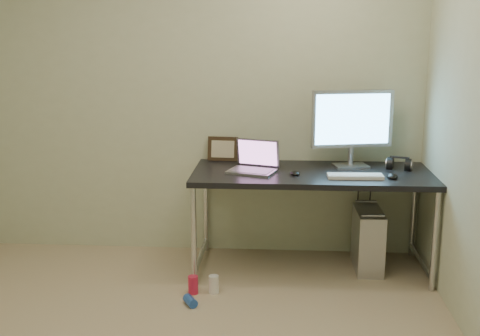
% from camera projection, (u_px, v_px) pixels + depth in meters
% --- Properties ---
extents(wall_back, '(3.50, 0.02, 2.50)m').
position_uv_depth(wall_back, '(197.00, 96.00, 4.67)').
color(wall_back, beige).
rests_on(wall_back, ground).
extents(desk, '(1.72, 0.75, 0.75)m').
position_uv_depth(desk, '(312.00, 181.00, 4.37)').
color(desk, black).
rests_on(desk, ground).
extents(tower_computer, '(0.20, 0.44, 0.48)m').
position_uv_depth(tower_computer, '(368.00, 240.00, 4.48)').
color(tower_computer, silver).
rests_on(tower_computer, ground).
extents(cable_a, '(0.01, 0.16, 0.69)m').
position_uv_depth(cable_a, '(357.00, 206.00, 4.73)').
color(cable_a, black).
rests_on(cable_a, ground).
extents(cable_b, '(0.02, 0.11, 0.71)m').
position_uv_depth(cable_b, '(369.00, 209.00, 4.71)').
color(cable_b, black).
rests_on(cable_b, ground).
extents(can_red, '(0.08, 0.08, 0.12)m').
position_uv_depth(can_red, '(193.00, 285.00, 4.08)').
color(can_red, '#D22047').
rests_on(can_red, ground).
extents(can_white, '(0.09, 0.09, 0.12)m').
position_uv_depth(can_white, '(214.00, 284.00, 4.09)').
color(can_white, white).
rests_on(can_white, ground).
extents(can_blue, '(0.11, 0.13, 0.06)m').
position_uv_depth(can_blue, '(190.00, 301.00, 3.91)').
color(can_blue, blue).
rests_on(can_blue, ground).
extents(laptop, '(0.39, 0.35, 0.23)m').
position_uv_depth(laptop, '(254.00, 164.00, 4.36)').
color(laptop, '#A1A1A8').
rests_on(laptop, desk).
extents(monitor, '(0.61, 0.23, 0.57)m').
position_uv_depth(monitor, '(352.00, 122.00, 4.43)').
color(monitor, '#A1A1A8').
rests_on(monitor, desk).
extents(keyboard, '(0.38, 0.13, 0.02)m').
position_uv_depth(keyboard, '(355.00, 176.00, 4.17)').
color(keyboard, white).
rests_on(keyboard, desk).
extents(mouse_right, '(0.09, 0.13, 0.04)m').
position_uv_depth(mouse_right, '(392.00, 175.00, 4.17)').
color(mouse_right, black).
rests_on(mouse_right, desk).
extents(mouse_left, '(0.08, 0.12, 0.04)m').
position_uv_depth(mouse_left, '(295.00, 172.00, 4.26)').
color(mouse_left, black).
rests_on(mouse_left, desk).
extents(headphones, '(0.20, 0.12, 0.12)m').
position_uv_depth(headphones, '(399.00, 165.00, 4.42)').
color(headphones, black).
rests_on(headphones, desk).
extents(picture_frame, '(0.24, 0.09, 0.19)m').
position_uv_depth(picture_frame, '(223.00, 149.00, 4.70)').
color(picture_frame, black).
rests_on(picture_frame, desk).
extents(webcam, '(0.05, 0.04, 0.13)m').
position_uv_depth(webcam, '(260.00, 152.00, 4.60)').
color(webcam, silver).
rests_on(webcam, desk).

